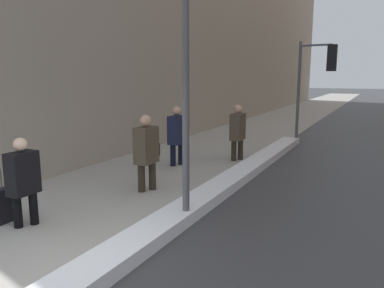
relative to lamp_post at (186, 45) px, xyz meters
The scene contains 10 objects.
ground_plane 3.82m from the lamp_post, 97.54° to the right, with size 160.00×160.00×0.00m, color #38383A.
sidewalk_slab 13.16m from the lamp_post, 100.40° to the left, with size 4.00×80.00×0.01m.
snow_bank_curb 3.99m from the lamp_post, 92.88° to the left, with size 0.59×11.90×0.21m.
lamp_post is the anchor object (origin of this frame).
traffic_light_near 8.64m from the lamp_post, 85.16° to the left, with size 1.31×0.33×3.70m.
pedestrian_nearside 3.42m from the lamp_post, 148.83° to the right, with size 0.29×0.49×1.51m.
pedestrian_with_shoulder_bag 2.85m from the lamp_post, 143.29° to the left, with size 0.32×0.75×1.68m.
pedestrian_in_glasses 4.63m from the lamp_post, 121.63° to the left, with size 0.32×0.54×1.66m.
pedestrian_trailing 5.41m from the lamp_post, 100.39° to the left, with size 0.32×0.75×1.67m.
rolling_suitcase 4.11m from the lamp_post, 152.62° to the right, with size 0.22×0.36×0.95m.
Camera 1 is at (3.20, -3.00, 2.48)m, focal length 35.00 mm.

